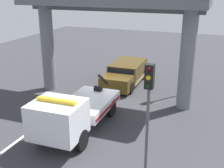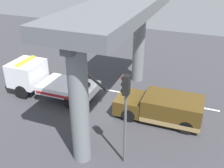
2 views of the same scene
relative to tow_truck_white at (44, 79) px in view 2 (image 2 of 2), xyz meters
The scene contains 8 objects.
ground_plane 4.67m from the tow_truck_white, behind, with size 60.00×40.00×0.10m, color #38383D.
lane_stripe_west 10.80m from the tow_truck_white, 167.94° to the right, with size 2.60×0.16×0.01m, color silver.
lane_stripe_mid 5.17m from the tow_truck_white, 153.49° to the right, with size 2.60×0.16×0.01m, color silver.
lane_stripe_east 2.95m from the tow_truck_white, 56.18° to the right, with size 2.60×0.16×0.01m, color silver.
tow_truck_white is the anchor object (origin of this frame).
towed_van_green 8.46m from the tow_truck_white, behind, with size 5.22×2.27×1.58m.
overpass_structure 6.99m from the tow_truck_white, behind, with size 3.60×11.59×6.76m.
traffic_light_near 8.92m from the tow_truck_white, 149.98° to the left, with size 0.39×0.32×4.70m.
Camera 2 is at (-6.02, 13.62, 9.30)m, focal length 41.87 mm.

